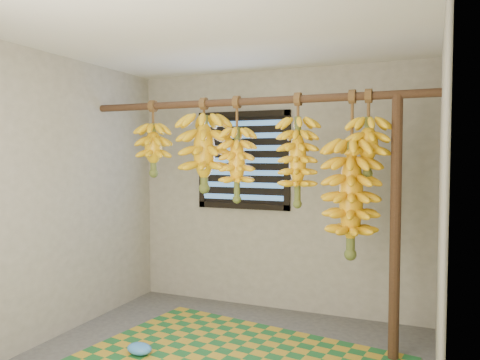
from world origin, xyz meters
The scene contains 14 objects.
ceiling centered at (0.00, 0.00, 2.40)m, with size 3.00×3.00×0.01m, color silver.
wall_back centered at (0.00, 1.50, 1.20)m, with size 3.00×0.01×2.40m, color gray.
wall_left centered at (-1.50, 0.00, 1.20)m, with size 0.01×3.00×2.40m, color gray.
wall_right centered at (1.50, 0.00, 1.20)m, with size 0.01×3.00×2.40m, color gray.
window centered at (-0.35, 1.48, 1.50)m, with size 1.00×0.04×1.00m.
hanging_pole centered at (0.00, 0.70, 2.00)m, with size 0.06×0.06×3.00m, color #482D1C.
support_post centered at (1.20, 0.70, 1.00)m, with size 0.08×0.08×2.00m, color #482D1C.
plastic_bag centered at (-0.62, 0.02, 0.05)m, with size 0.21×0.15×0.09m, color #3B85DD.
banana_bunch_a centered at (-0.92, 0.70, 1.61)m, with size 0.31×0.31×0.68m.
banana_bunch_b centered at (-0.40, 0.70, 1.57)m, with size 0.43×0.43×0.81m.
banana_bunch_c centered at (-0.09, 0.70, 1.47)m, with size 0.31×0.31×0.89m.
banana_bunch_d centered at (0.44, 0.70, 1.50)m, with size 0.33×0.33×0.91m.
banana_bunch_e centered at (0.87, 0.70, 1.21)m, with size 0.43×0.43×1.29m.
banana_bunch_f centered at (0.99, 0.70, 1.62)m, with size 0.32×0.32×0.66m.
Camera 1 is at (1.46, -2.96, 1.55)m, focal length 35.00 mm.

